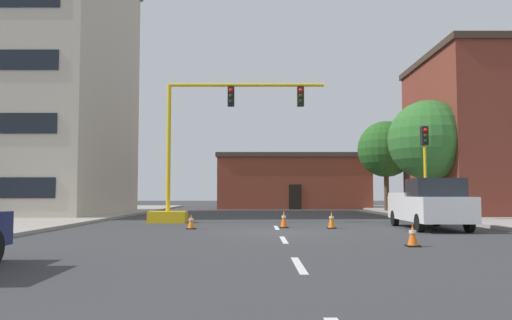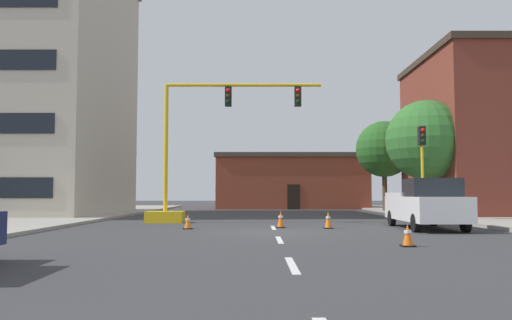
% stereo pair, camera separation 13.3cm
% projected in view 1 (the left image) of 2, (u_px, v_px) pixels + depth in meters
% --- Properties ---
extents(ground_plane, '(160.00, 160.00, 0.00)m').
position_uv_depth(ground_plane, '(278.00, 232.00, 18.62)').
color(ground_plane, '#38383A').
extents(sidewalk_left, '(6.00, 56.00, 0.14)m').
position_uv_depth(sidewalk_left, '(47.00, 219.00, 26.57)').
color(sidewalk_left, '#9E998E').
rests_on(sidewalk_left, ground_plane).
extents(sidewalk_right, '(6.00, 56.00, 0.14)m').
position_uv_depth(sidewalk_right, '(494.00, 219.00, 26.64)').
color(sidewalk_right, '#9E998E').
rests_on(sidewalk_right, ground_plane).
extents(lane_stripe_seg_1, '(0.16, 2.40, 0.01)m').
position_uv_depth(lane_stripe_seg_1, '(297.00, 265.00, 10.14)').
color(lane_stripe_seg_1, silver).
rests_on(lane_stripe_seg_1, ground_plane).
extents(lane_stripe_seg_2, '(0.16, 2.40, 0.01)m').
position_uv_depth(lane_stripe_seg_2, '(282.00, 240.00, 15.62)').
color(lane_stripe_seg_2, silver).
rests_on(lane_stripe_seg_2, ground_plane).
extents(lane_stripe_seg_3, '(0.16, 2.40, 0.01)m').
position_uv_depth(lane_stripe_seg_3, '(275.00, 228.00, 21.11)').
color(lane_stripe_seg_3, silver).
rests_on(lane_stripe_seg_3, ground_plane).
extents(building_tall_left, '(12.93, 14.23, 17.39)m').
position_uv_depth(building_tall_left, '(20.00, 84.00, 34.23)').
color(building_tall_left, beige).
rests_on(building_tall_left, ground_plane).
extents(building_brick_center, '(14.08, 7.71, 5.07)m').
position_uv_depth(building_brick_center, '(291.00, 182.00, 48.87)').
color(building_brick_center, brown).
rests_on(building_brick_center, ground_plane).
extents(traffic_signal_gantry, '(8.51, 1.20, 6.83)m').
position_uv_depth(traffic_signal_gantry, '(188.00, 177.00, 24.93)').
color(traffic_signal_gantry, yellow).
rests_on(traffic_signal_gantry, ground_plane).
extents(traffic_light_pole_right, '(0.32, 0.47, 4.80)m').
position_uv_depth(traffic_light_pole_right, '(423.00, 152.00, 25.88)').
color(traffic_light_pole_right, yellow).
rests_on(traffic_light_pole_right, ground_plane).
extents(tree_right_far, '(4.20, 4.20, 6.83)m').
position_uv_depth(tree_right_far, '(384.00, 149.00, 38.38)').
color(tree_right_far, brown).
rests_on(tree_right_far, ground_plane).
extents(tree_right_mid, '(4.65, 4.65, 6.87)m').
position_uv_depth(tree_right_mid, '(427.00, 140.00, 29.99)').
color(tree_right_mid, brown).
rests_on(tree_right_mid, ground_plane).
extents(pickup_truck_white, '(2.14, 5.45, 1.99)m').
position_uv_depth(pickup_truck_white, '(427.00, 204.00, 20.50)').
color(pickup_truck_white, white).
rests_on(pickup_truck_white, ground_plane).
extents(traffic_cone_roadside_a, '(0.36, 0.36, 0.70)m').
position_uv_depth(traffic_cone_roadside_a, '(330.00, 220.00, 20.67)').
color(traffic_cone_roadside_a, black).
rests_on(traffic_cone_roadside_a, ground_plane).
extents(traffic_cone_roadside_b, '(0.36, 0.36, 0.72)m').
position_uv_depth(traffic_cone_roadside_b, '(282.00, 219.00, 21.11)').
color(traffic_cone_roadside_b, black).
rests_on(traffic_cone_roadside_b, ground_plane).
extents(traffic_cone_roadside_c, '(0.36, 0.36, 0.61)m').
position_uv_depth(traffic_cone_roadside_c, '(411.00, 235.00, 13.69)').
color(traffic_cone_roadside_c, black).
rests_on(traffic_cone_roadside_c, ground_plane).
extents(traffic_cone_roadside_d, '(0.36, 0.36, 0.59)m').
position_uv_depth(traffic_cone_roadside_d, '(190.00, 222.00, 20.35)').
color(traffic_cone_roadside_d, black).
rests_on(traffic_cone_roadside_d, ground_plane).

